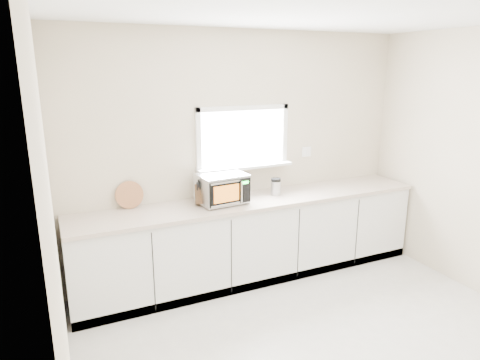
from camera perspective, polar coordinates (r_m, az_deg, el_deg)
back_wall at (r=4.80m, az=0.32°, el=3.51°), size 4.00×0.17×2.70m
cabinets at (r=4.82m, az=1.80°, el=-7.96°), size 3.92×0.60×0.88m
countertop at (r=4.65m, az=1.90°, el=-2.77°), size 3.92×0.64×0.04m
microwave at (r=4.46m, az=-2.40°, el=-1.09°), size 0.52×0.42×0.31m
knife_block at (r=4.43m, az=-5.39°, el=-1.81°), size 0.14×0.21×0.28m
cutting_board at (r=4.45m, az=-14.53°, el=-1.93°), size 0.28×0.07×0.28m
coffee_grinder at (r=4.79m, az=4.80°, el=-0.86°), size 0.13×0.13×0.19m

